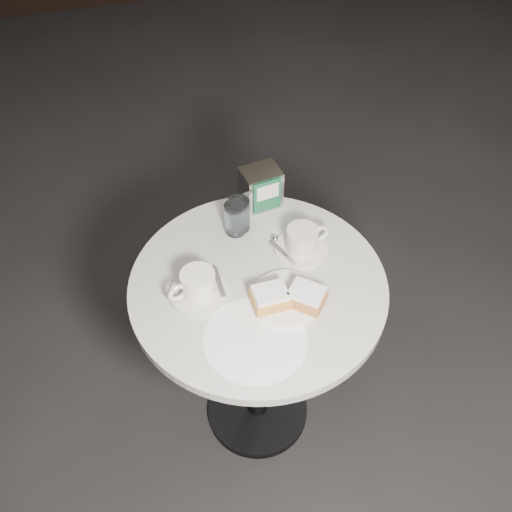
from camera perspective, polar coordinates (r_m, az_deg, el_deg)
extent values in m
plane|color=black|center=(2.17, 0.15, -15.24)|extent=(7.00, 7.00, 0.00)
cylinder|color=black|center=(2.15, 0.15, -15.06)|extent=(0.36, 0.36, 0.03)
cylinder|color=black|center=(1.85, 0.17, -10.14)|extent=(0.07, 0.07, 0.70)
cylinder|color=silver|center=(1.55, 0.20, -3.00)|extent=(0.70, 0.70, 0.03)
cylinder|color=white|center=(1.43, -0.05, -8.30)|extent=(0.34, 0.34, 0.00)
cylinder|color=white|center=(1.50, 3.10, -4.21)|extent=(0.23, 0.23, 0.01)
cube|color=gold|center=(1.46, 1.43, -4.29)|extent=(0.09, 0.08, 0.03)
cube|color=white|center=(1.45, 1.45, -3.71)|extent=(0.09, 0.07, 0.01)
cube|color=#B87038|center=(1.47, 5.06, -4.19)|extent=(0.12, 0.12, 0.03)
cube|color=white|center=(1.45, 5.12, -3.61)|extent=(0.11, 0.11, 0.01)
cylinder|color=beige|center=(1.52, -5.69, -3.70)|extent=(0.19, 0.19, 0.01)
cylinder|color=white|center=(1.48, -5.80, -2.73)|extent=(0.11, 0.11, 0.07)
cylinder|color=brown|center=(1.46, -5.89, -2.01)|extent=(0.10, 0.10, 0.00)
torus|color=silver|center=(1.47, -7.82, -3.64)|extent=(0.06, 0.03, 0.06)
cube|color=#B2B1B6|center=(1.52, -3.73, -2.59)|extent=(0.01, 0.11, 0.00)
sphere|color=silver|center=(1.55, -4.70, -1.19)|extent=(0.02, 0.02, 0.02)
cylinder|color=silver|center=(1.62, 4.54, 0.75)|extent=(0.17, 0.17, 0.01)
cylinder|color=silver|center=(1.59, 4.62, 1.72)|extent=(0.10, 0.10, 0.07)
cylinder|color=#7F6145|center=(1.57, 4.68, 2.42)|extent=(0.09, 0.09, 0.00)
torus|color=silver|center=(1.61, 6.44, 2.28)|extent=(0.06, 0.02, 0.05)
cube|color=#B0B0B4|center=(1.59, 2.69, 0.37)|extent=(0.05, 0.10, 0.00)
sphere|color=#ACACB0|center=(1.62, 1.92, 1.71)|extent=(0.02, 0.02, 0.02)
cylinder|color=white|center=(1.63, -2.09, 3.80)|extent=(0.08, 0.08, 0.10)
cylinder|color=white|center=(1.64, -2.09, 3.70)|extent=(0.07, 0.07, 0.09)
cylinder|color=silver|center=(1.64, -1.72, 4.16)|extent=(0.08, 0.08, 0.10)
cylinder|color=silver|center=(1.65, -1.72, 4.06)|extent=(0.07, 0.07, 0.09)
cube|color=silver|center=(1.71, 0.48, 6.84)|extent=(0.12, 0.10, 0.13)
cube|color=#1A5C3A|center=(1.67, 1.15, 5.98)|extent=(0.09, 0.02, 0.11)
cube|color=white|center=(1.66, 1.20, 6.40)|extent=(0.07, 0.01, 0.05)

